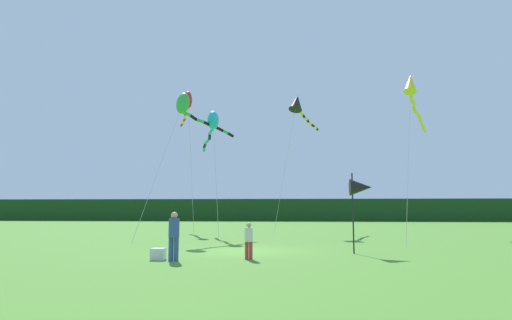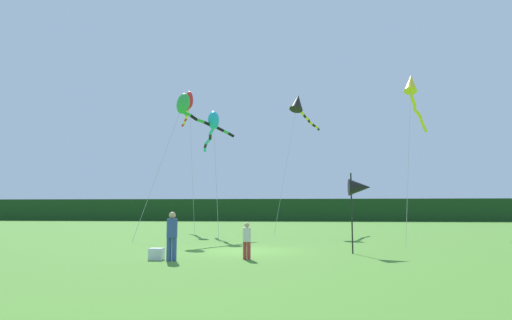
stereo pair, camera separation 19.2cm
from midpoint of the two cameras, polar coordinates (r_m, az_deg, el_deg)
name	(u,v)px [view 1 (the left image)]	position (r m, az deg, el deg)	size (l,w,h in m)	color
ground_plane	(245,251)	(18.76, -1.84, -12.27)	(120.00, 120.00, 0.00)	#4C842D
distant_treeline	(277,210)	(63.58, 2.82, -6.82)	(108.00, 3.84, 3.26)	#193D19
person_adult	(174,233)	(15.32, -11.50, -9.80)	(0.38, 0.38, 1.72)	#334C8C
person_child	(249,239)	(15.53, -1.35, -10.69)	(0.29, 0.29, 1.33)	#B23338
cooler_box	(158,254)	(15.86, -13.55, -12.37)	(0.49, 0.41, 0.41)	silver
banner_flag_pole	(361,188)	(17.92, 13.79, -3.73)	(0.90, 0.70, 3.32)	black
kite_red	(188,103)	(37.30, -9.44, 7.67)	(3.40, 8.17, 12.09)	#B2B2B2
kite_green	(187,107)	(27.46, -9.53, 7.11)	(4.57, 7.19, 9.31)	#B2B2B2
kite_yellow	(412,92)	(27.86, 20.37, 8.68)	(4.43, 10.05, 10.08)	#B2B2B2
kite_black	(298,104)	(33.85, 5.55, 7.56)	(3.74, 7.48, 11.08)	#B2B2B2
kite_cyan	(212,124)	(28.97, -6.19, 4.96)	(2.75, 8.24, 8.60)	#B2B2B2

